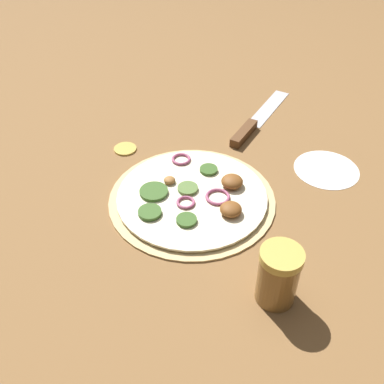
% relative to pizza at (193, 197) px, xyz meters
% --- Properties ---
extents(ground_plane, '(3.00, 3.00, 0.00)m').
position_rel_pizza_xyz_m(ground_plane, '(-0.00, -0.00, -0.01)').
color(ground_plane, brown).
extents(pizza, '(0.29, 0.29, 0.03)m').
position_rel_pizza_xyz_m(pizza, '(0.00, 0.00, 0.00)').
color(pizza, '#D6B77A').
rests_on(pizza, ground_plane).
extents(knife, '(0.16, 0.24, 0.02)m').
position_rel_pizza_xyz_m(knife, '(-0.14, 0.22, 0.00)').
color(knife, silver).
rests_on(knife, ground_plane).
extents(spice_jar, '(0.06, 0.06, 0.09)m').
position_rel_pizza_xyz_m(spice_jar, '(0.23, -0.00, 0.04)').
color(spice_jar, olive).
rests_on(spice_jar, ground_plane).
extents(loose_cap, '(0.04, 0.04, 0.01)m').
position_rel_pizza_xyz_m(loose_cap, '(-0.20, -0.04, -0.00)').
color(loose_cap, gold).
rests_on(loose_cap, ground_plane).
extents(flour_patch, '(0.12, 0.12, 0.00)m').
position_rel_pizza_xyz_m(flour_patch, '(0.05, 0.26, -0.01)').
color(flour_patch, white).
rests_on(flour_patch, ground_plane).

